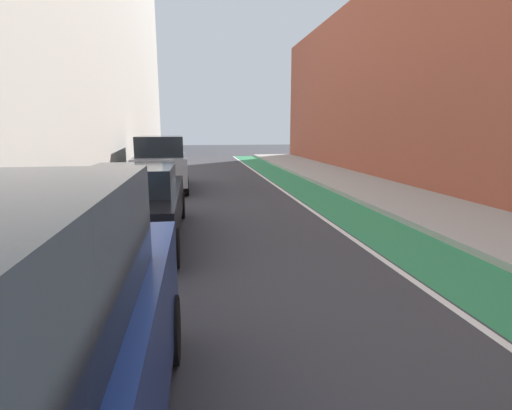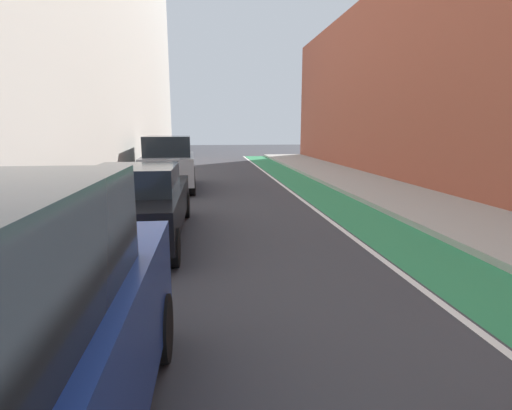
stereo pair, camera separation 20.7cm
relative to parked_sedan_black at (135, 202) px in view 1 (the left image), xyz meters
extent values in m
plane|color=#38383D|center=(2.53, 1.21, -0.79)|extent=(90.95, 90.95, 0.00)
cube|color=#2D8451|center=(5.31, 3.21, -0.79)|extent=(1.60, 41.34, 0.00)
cube|color=white|center=(4.41, 3.21, -0.78)|extent=(0.12, 41.34, 0.00)
cube|color=#A8A59E|center=(7.66, 3.21, -0.72)|extent=(3.10, 41.34, 0.14)
cube|color=#9E4C38|center=(10.41, 5.21, 3.51)|extent=(2.40, 37.34, 8.59)
cylinder|color=black|center=(0.90, -4.38, -0.46)|extent=(0.22, 0.66, 0.66)
cube|color=black|center=(0.00, 0.05, -0.11)|extent=(1.81, 4.71, 0.70)
cube|color=black|center=(0.00, -0.18, 0.47)|extent=(1.58, 1.98, 0.55)
cylinder|color=black|center=(-0.81, 1.85, -0.46)|extent=(0.22, 0.66, 0.66)
cylinder|color=black|center=(0.82, 1.85, -0.46)|extent=(0.22, 0.66, 0.66)
cylinder|color=black|center=(-0.82, -1.75, -0.46)|extent=(0.22, 0.66, 0.66)
cylinder|color=black|center=(0.81, -1.75, -0.46)|extent=(0.22, 0.66, 0.66)
cube|color=#9EA0A8|center=(0.00, 6.80, 0.02)|extent=(1.97, 4.39, 0.95)
cube|color=black|center=(0.01, 6.58, 0.82)|extent=(1.69, 2.65, 0.75)
cylinder|color=black|center=(-0.88, 8.38, -0.46)|extent=(0.24, 0.67, 0.66)
cylinder|color=black|center=(0.76, 8.44, -0.46)|extent=(0.24, 0.67, 0.66)
cylinder|color=black|center=(-0.76, 5.16, -0.46)|extent=(0.24, 0.67, 0.66)
cylinder|color=black|center=(0.88, 5.22, -0.46)|extent=(0.24, 0.67, 0.66)
camera|label=1|loc=(1.21, -7.88, 1.46)|focal=26.93mm
camera|label=2|loc=(1.41, -7.91, 1.46)|focal=26.93mm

